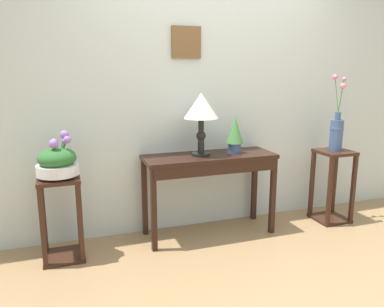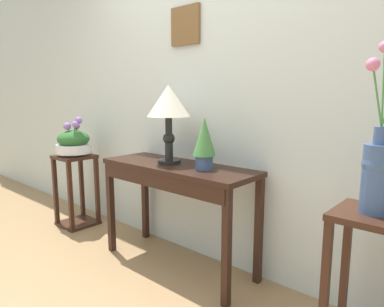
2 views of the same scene
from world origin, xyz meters
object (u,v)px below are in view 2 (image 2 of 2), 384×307
object	(u,v)px
potted_plant_on_console	(204,141)
planter_bowl_wide_left	(74,142)
flower_vase_tall_right	(378,167)
pedestal_stand_left	(76,190)
pedestal_stand_right	(367,290)
table_lamp	(168,105)
console_table	(175,180)

from	to	relation	value
potted_plant_on_console	planter_bowl_wide_left	world-z (taller)	potted_plant_on_console
flower_vase_tall_right	planter_bowl_wide_left	bearing A→B (deg)	179.04
pedestal_stand_left	flower_vase_tall_right	world-z (taller)	flower_vase_tall_right
potted_plant_on_console	pedestal_stand_left	xyz separation A→B (m)	(-1.55, -0.06, -0.61)
potted_plant_on_console	pedestal_stand_right	world-z (taller)	potted_plant_on_console
table_lamp	planter_bowl_wide_left	bearing A→B (deg)	-177.24
pedestal_stand_right	flower_vase_tall_right	distance (m)	0.57
pedestal_stand_right	flower_vase_tall_right	size ratio (longest dim) A/B	0.99
potted_plant_on_console	planter_bowl_wide_left	bearing A→B (deg)	-177.90
planter_bowl_wide_left	table_lamp	bearing A→B (deg)	2.76
flower_vase_tall_right	console_table	bearing A→B (deg)	176.56
table_lamp	potted_plant_on_console	bearing A→B (deg)	-0.30
table_lamp	flower_vase_tall_right	distance (m)	1.40
table_lamp	flower_vase_tall_right	world-z (taller)	flower_vase_tall_right
pedestal_stand_left	pedestal_stand_right	bearing A→B (deg)	-0.96
planter_bowl_wide_left	flower_vase_tall_right	bearing A→B (deg)	-0.96
pedestal_stand_left	console_table	bearing A→B (deg)	1.51
table_lamp	flower_vase_tall_right	xyz separation A→B (m)	(1.38, -0.10, -0.24)
console_table	planter_bowl_wide_left	world-z (taller)	planter_bowl_wide_left
pedestal_stand_right	table_lamp	bearing A→B (deg)	175.78
planter_bowl_wide_left	potted_plant_on_console	bearing A→B (deg)	2.10
pedestal_stand_left	flower_vase_tall_right	distance (m)	2.66
pedestal_stand_left	planter_bowl_wide_left	xyz separation A→B (m)	(0.00, -0.00, 0.47)
potted_plant_on_console	pedestal_stand_left	world-z (taller)	potted_plant_on_console
console_table	table_lamp	distance (m)	0.53
pedestal_stand_left	flower_vase_tall_right	size ratio (longest dim) A/B	0.93
console_table	pedestal_stand_right	xyz separation A→B (m)	(1.30, -0.08, -0.29)
potted_plant_on_console	pedestal_stand_left	distance (m)	1.66
planter_bowl_wide_left	pedestal_stand_right	bearing A→B (deg)	-0.95
console_table	flower_vase_tall_right	size ratio (longest dim) A/B	1.62
console_table	pedestal_stand_left	bearing A→B (deg)	-178.49
console_table	pedestal_stand_right	world-z (taller)	console_table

